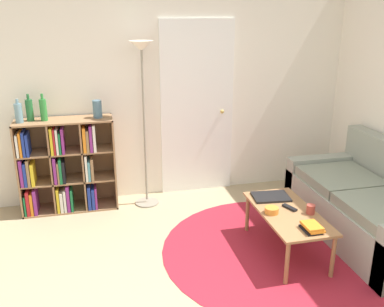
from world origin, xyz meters
The scene contains 15 objects.
wall_back centered at (0.01, 2.47, 1.29)m, with size 7.03×0.11×2.60m.
rug centered at (0.61, 0.91, 0.00)m, with size 2.08×2.08×0.01m.
bookshelf centered at (-1.28, 2.26, 0.49)m, with size 1.00×0.34×1.01m.
floor_lamp centered at (-0.40, 2.19, 1.42)m, with size 0.27×0.27×1.80m.
couch centered at (1.63, 0.96, 0.29)m, with size 0.88×1.75×0.87m.
coffee_table centered at (0.68, 0.87, 0.36)m, with size 0.49×0.98×0.40m.
laptop centered at (0.65, 1.18, 0.41)m, with size 0.36×0.28×0.02m.
bowl centered at (0.53, 0.88, 0.43)m, with size 0.12×0.12×0.05m.
book_stack_on_table centered at (0.72, 0.51, 0.43)m, with size 0.15×0.18×0.06m.
cup centered at (0.86, 0.79, 0.45)m, with size 0.07×0.07×0.08m.
remote centered at (0.72, 0.92, 0.41)m, with size 0.09×0.16×0.02m.
bottle_left centered at (-1.66, 2.23, 1.11)m, with size 0.08×0.08×0.24m.
bottle_middle centered at (-1.56, 2.29, 1.13)m, with size 0.07×0.07×0.28m.
bottle_right centered at (-1.42, 2.26, 1.13)m, with size 0.07×0.07×0.28m.
vase_on_shelf centered at (-0.88, 2.26, 1.10)m, with size 0.10×0.10×0.19m.
Camera 1 is at (-0.93, -2.25, 2.12)m, focal length 40.00 mm.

